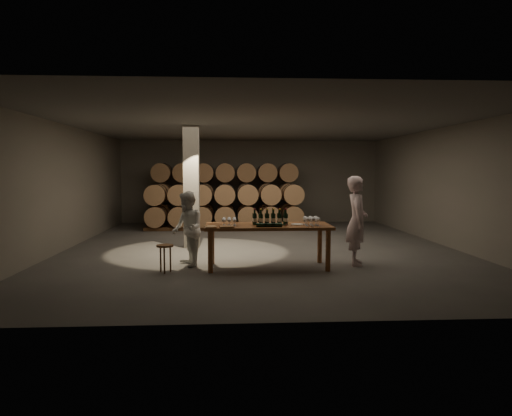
{
  "coord_description": "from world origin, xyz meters",
  "views": [
    {
      "loc": [
        -0.78,
        -11.9,
        2.02
      ],
      "look_at": [
        -0.14,
        -0.63,
        1.1
      ],
      "focal_mm": 32.0,
      "sensor_mm": 36.0,
      "label": 1
    }
  ],
  "objects": [
    {
      "name": "glass_cluster_right",
      "position": [
        0.89,
        -2.62,
        1.03
      ],
      "size": [
        0.31,
        0.42,
        0.18
      ],
      "color": "silver",
      "rests_on": "tasting_table"
    },
    {
      "name": "barrel_stack_front",
      "position": [
        -0.96,
        3.8,
        0.83
      ],
      "size": [
        5.48,
        0.95,
        1.57
      ],
      "color": "brown",
      "rests_on": "ground"
    },
    {
      "name": "plate",
      "position": [
        0.61,
        -2.53,
        0.91
      ],
      "size": [
        0.26,
        0.26,
        0.02
      ],
      "primitive_type": "cylinder",
      "color": "white",
      "rests_on": "tasting_table"
    },
    {
      "name": "pen",
      "position": [
        -0.77,
        -2.94,
        0.91
      ],
      "size": [
        0.15,
        0.04,
        0.01
      ],
      "primitive_type": "cylinder",
      "rotation": [
        0.0,
        1.57,
        -0.22
      ],
      "color": "black",
      "rests_on": "tasting_table"
    },
    {
      "name": "person_woman",
      "position": [
        -1.69,
        -2.28,
        0.8
      ],
      "size": [
        0.83,
        0.93,
        1.6
      ],
      "primitive_type": "imported",
      "rotation": [
        0.0,
        0.0,
        -1.23
      ],
      "color": "white",
      "rests_on": "ground"
    },
    {
      "name": "glass_cluster_left",
      "position": [
        -0.8,
        -2.55,
        1.01
      ],
      "size": [
        0.3,
        0.41,
        0.16
      ],
      "color": "silver",
      "rests_on": "tasting_table"
    },
    {
      "name": "room",
      "position": [
        -1.8,
        0.2,
        1.6
      ],
      "size": [
        12.0,
        12.0,
        12.0
      ],
      "color": "#4B4946",
      "rests_on": "ground"
    },
    {
      "name": "lying_bottles",
      "position": [
        0.0,
        -2.87,
        0.94
      ],
      "size": [
        0.62,
        0.08,
        0.08
      ],
      "color": "black",
      "rests_on": "tasting_table"
    },
    {
      "name": "notebook_near",
      "position": [
        -0.86,
        -2.92,
        0.92
      ],
      "size": [
        0.29,
        0.24,
        0.03
      ],
      "primitive_type": "cube",
      "rotation": [
        0.0,
        0.0,
        0.12
      ],
      "color": "#9B6938",
      "rests_on": "tasting_table"
    },
    {
      "name": "barrel_stack_back",
      "position": [
        -0.96,
        5.2,
        1.2
      ],
      "size": [
        5.48,
        0.95,
        2.31
      ],
      "color": "brown",
      "rests_on": "ground"
    },
    {
      "name": "stool",
      "position": [
        -2.08,
        -2.87,
        0.46
      ],
      "size": [
        0.34,
        0.34,
        0.56
      ],
      "rotation": [
        0.0,
        0.0,
        0.0
      ],
      "color": "brown",
      "rests_on": "ground"
    },
    {
      "name": "tasting_table",
      "position": [
        0.0,
        -2.5,
        0.8
      ],
      "size": [
        2.6,
        1.1,
        0.9
      ],
      "color": "brown",
      "rests_on": "ground"
    },
    {
      "name": "notebook_corner",
      "position": [
        -1.18,
        -2.89,
        0.91
      ],
      "size": [
        0.27,
        0.32,
        0.02
      ],
      "primitive_type": "cube",
      "rotation": [
        0.0,
        0.0,
        0.17
      ],
      "color": "#9B6938",
      "rests_on": "tasting_table"
    },
    {
      "name": "bottle_cluster",
      "position": [
        0.05,
        -2.44,
        1.02
      ],
      "size": [
        0.73,
        0.23,
        0.34
      ],
      "color": "black",
      "rests_on": "tasting_table"
    },
    {
      "name": "person_man",
      "position": [
        1.93,
        -2.33,
        0.96
      ],
      "size": [
        0.59,
        0.77,
        1.91
      ],
      "primitive_type": "imported",
      "rotation": [
        0.0,
        0.0,
        1.37
      ],
      "color": "silver",
      "rests_on": "ground"
    }
  ]
}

